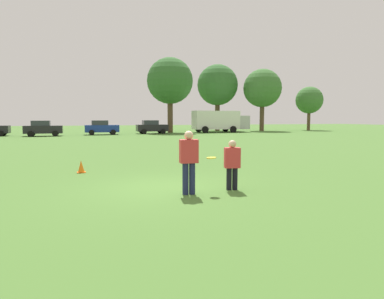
{
  "coord_description": "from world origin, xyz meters",
  "views": [
    {
      "loc": [
        -2.4,
        -9.54,
        2.09
      ],
      "look_at": [
        0.99,
        0.47,
        1.09
      ],
      "focal_mm": 31.07,
      "sensor_mm": 36.0,
      "label": 1
    }
  ],
  "objects_px": {
    "frisbee": "(211,158)",
    "parked_car_center": "(43,128)",
    "parked_car_mid_right": "(101,127)",
    "player_thrower": "(189,159)",
    "box_truck": "(220,121)",
    "player_defender": "(232,162)",
    "traffic_cone": "(81,167)",
    "parked_car_near_right": "(152,127)"
  },
  "relations": [
    {
      "from": "parked_car_mid_right",
      "to": "box_truck",
      "type": "distance_m",
      "value": 17.28
    },
    {
      "from": "parked_car_near_right",
      "to": "parked_car_center",
      "type": "bearing_deg",
      "value": -170.54
    },
    {
      "from": "frisbee",
      "to": "traffic_cone",
      "type": "bearing_deg",
      "value": 125.14
    },
    {
      "from": "traffic_cone",
      "to": "parked_car_center",
      "type": "distance_m",
      "value": 29.49
    },
    {
      "from": "frisbee",
      "to": "traffic_cone",
      "type": "relative_size",
      "value": 0.56
    },
    {
      "from": "traffic_cone",
      "to": "player_defender",
      "type": "bearing_deg",
      "value": -48.14
    },
    {
      "from": "player_defender",
      "to": "parked_car_center",
      "type": "bearing_deg",
      "value": 103.72
    },
    {
      "from": "frisbee",
      "to": "player_defender",
      "type": "bearing_deg",
      "value": 16.26
    },
    {
      "from": "player_thrower",
      "to": "parked_car_near_right",
      "type": "relative_size",
      "value": 0.42
    },
    {
      "from": "parked_car_mid_right",
      "to": "box_truck",
      "type": "relative_size",
      "value": 0.49
    },
    {
      "from": "player_defender",
      "to": "traffic_cone",
      "type": "distance_m",
      "value": 6.28
    },
    {
      "from": "player_thrower",
      "to": "traffic_cone",
      "type": "distance_m",
      "value": 5.6
    },
    {
      "from": "frisbee",
      "to": "traffic_cone",
      "type": "distance_m",
      "value": 6.01
    },
    {
      "from": "parked_car_mid_right",
      "to": "player_thrower",
      "type": "bearing_deg",
      "value": -89.72
    },
    {
      "from": "traffic_cone",
      "to": "parked_car_center",
      "type": "relative_size",
      "value": 0.11
    },
    {
      "from": "player_thrower",
      "to": "box_truck",
      "type": "height_order",
      "value": "box_truck"
    },
    {
      "from": "player_thrower",
      "to": "player_defender",
      "type": "distance_m",
      "value": 1.39
    },
    {
      "from": "parked_car_mid_right",
      "to": "box_truck",
      "type": "xyz_separation_m",
      "value": [
        17.17,
        1.76,
        0.83
      ]
    },
    {
      "from": "frisbee",
      "to": "parked_car_mid_right",
      "type": "height_order",
      "value": "parked_car_mid_right"
    },
    {
      "from": "player_thrower",
      "to": "box_truck",
      "type": "bearing_deg",
      "value": 65.38
    },
    {
      "from": "frisbee",
      "to": "parked_car_center",
      "type": "xyz_separation_m",
      "value": [
        -7.52,
        34.07,
        -0.07
      ]
    },
    {
      "from": "traffic_cone",
      "to": "parked_car_near_right",
      "type": "bearing_deg",
      "value": 73.47
    },
    {
      "from": "traffic_cone",
      "to": "parked_car_near_right",
      "type": "height_order",
      "value": "parked_car_near_right"
    },
    {
      "from": "player_thrower",
      "to": "player_defender",
      "type": "xyz_separation_m",
      "value": [
        1.38,
        0.14,
        -0.18
      ]
    },
    {
      "from": "frisbee",
      "to": "parked_car_near_right",
      "type": "distance_m",
      "value": 36.78
    },
    {
      "from": "player_thrower",
      "to": "parked_car_center",
      "type": "height_order",
      "value": "parked_car_center"
    },
    {
      "from": "parked_car_mid_right",
      "to": "frisbee",
      "type": "bearing_deg",
      "value": -88.7
    },
    {
      "from": "parked_car_center",
      "to": "parked_car_mid_right",
      "type": "bearing_deg",
      "value": 11.35
    },
    {
      "from": "parked_car_mid_right",
      "to": "box_truck",
      "type": "height_order",
      "value": "box_truck"
    },
    {
      "from": "box_truck",
      "to": "parked_car_center",
      "type": "bearing_deg",
      "value": -172.6
    },
    {
      "from": "box_truck",
      "to": "parked_car_mid_right",
      "type": "bearing_deg",
      "value": -174.16
    },
    {
      "from": "traffic_cone",
      "to": "player_thrower",
      "type": "bearing_deg",
      "value": -59.75
    },
    {
      "from": "frisbee",
      "to": "parked_car_mid_right",
      "type": "xyz_separation_m",
      "value": [
        -0.81,
        35.42,
        -0.07
      ]
    },
    {
      "from": "parked_car_center",
      "to": "box_truck",
      "type": "height_order",
      "value": "box_truck"
    },
    {
      "from": "player_thrower",
      "to": "frisbee",
      "type": "relative_size",
      "value": 6.46
    },
    {
      "from": "parked_car_center",
      "to": "frisbee",
      "type": "bearing_deg",
      "value": -77.55
    },
    {
      "from": "parked_car_mid_right",
      "to": "box_truck",
      "type": "bearing_deg",
      "value": 5.84
    },
    {
      "from": "player_thrower",
      "to": "parked_car_center",
      "type": "relative_size",
      "value": 0.42
    },
    {
      "from": "player_defender",
      "to": "frisbee",
      "type": "relative_size",
      "value": 5.38
    },
    {
      "from": "traffic_cone",
      "to": "parked_car_center",
      "type": "xyz_separation_m",
      "value": [
        -4.1,
        29.2,
        0.69
      ]
    },
    {
      "from": "frisbee",
      "to": "parked_car_center",
      "type": "height_order",
      "value": "parked_car_center"
    },
    {
      "from": "traffic_cone",
      "to": "box_truck",
      "type": "xyz_separation_m",
      "value": [
        19.8,
        32.3,
        1.52
      ]
    }
  ]
}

